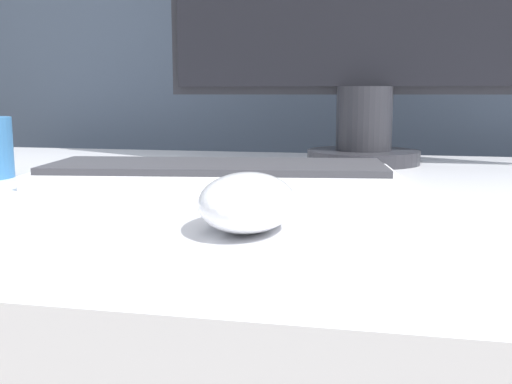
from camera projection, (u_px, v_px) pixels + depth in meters
name	position (u px, v px, depth m)	size (l,w,h in m)	color
partition_panel	(366.00, 174.00, 1.19)	(5.00, 0.03, 1.32)	#333D4C
computer_mouse_near	(247.00, 202.00, 0.46)	(0.08, 0.12, 0.04)	white
keyboard	(216.00, 173.00, 0.71)	(0.44, 0.20, 0.02)	white
monitor	(370.00, 0.00, 0.88)	(0.60, 0.17, 0.45)	#28282D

